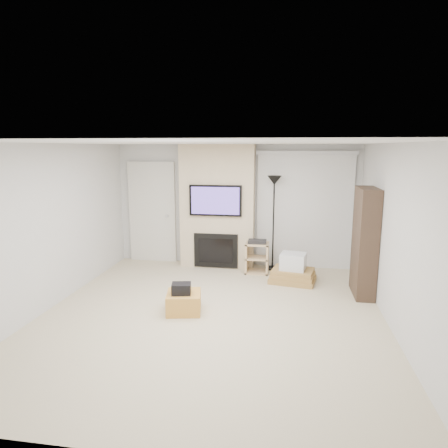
% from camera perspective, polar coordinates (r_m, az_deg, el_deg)
% --- Properties ---
extents(floor, '(5.00, 5.50, 0.00)m').
position_cam_1_polar(floor, '(6.02, -1.85, -13.00)').
color(floor, beige).
rests_on(floor, ground).
extents(ceiling, '(5.00, 5.50, 0.00)m').
position_cam_1_polar(ceiling, '(5.50, -2.01, 11.54)').
color(ceiling, white).
rests_on(ceiling, wall_back).
extents(wall_back, '(5.00, 0.00, 2.50)m').
position_cam_1_polar(wall_back, '(8.30, 1.69, 2.68)').
color(wall_back, silver).
rests_on(wall_back, ground).
extents(wall_front, '(5.00, 0.00, 2.50)m').
position_cam_1_polar(wall_front, '(3.09, -11.88, -11.98)').
color(wall_front, silver).
rests_on(wall_front, ground).
extents(wall_left, '(0.00, 5.50, 2.50)m').
position_cam_1_polar(wall_left, '(6.57, -23.85, -0.45)').
color(wall_left, silver).
rests_on(wall_left, ground).
extents(wall_right, '(0.00, 5.50, 2.50)m').
position_cam_1_polar(wall_right, '(5.72, 23.52, -2.02)').
color(wall_right, silver).
rests_on(wall_right, ground).
extents(hvac_vent, '(0.35, 0.18, 0.01)m').
position_cam_1_polar(hvac_vent, '(6.24, 3.11, 11.43)').
color(hvac_vent, silver).
rests_on(hvac_vent, ceiling).
extents(ottoman, '(0.59, 0.59, 0.30)m').
position_cam_1_polar(ottoman, '(6.13, -5.76, -11.06)').
color(ottoman, gold).
rests_on(ottoman, floor).
extents(black_bag, '(0.32, 0.27, 0.16)m').
position_cam_1_polar(black_bag, '(6.02, -6.12, -9.17)').
color(black_bag, black).
rests_on(black_bag, ottoman).
extents(fireplace_wall, '(1.50, 0.47, 2.50)m').
position_cam_1_polar(fireplace_wall, '(8.15, -0.95, 2.43)').
color(fireplace_wall, beige).
rests_on(fireplace_wall, floor).
extents(entry_door, '(1.02, 0.11, 2.14)m').
position_cam_1_polar(entry_door, '(8.71, -10.18, 1.60)').
color(entry_door, silver).
rests_on(entry_door, floor).
extents(vertical_blinds, '(1.98, 0.10, 2.37)m').
position_cam_1_polar(vertical_blinds, '(8.19, 11.41, 2.52)').
color(vertical_blinds, silver).
rests_on(vertical_blinds, floor).
extents(floor_lamp, '(0.28, 0.28, 1.89)m').
position_cam_1_polar(floor_lamp, '(7.94, 7.16, 3.97)').
color(floor_lamp, black).
rests_on(floor_lamp, floor).
extents(av_stand, '(0.45, 0.38, 0.66)m').
position_cam_1_polar(av_stand, '(7.89, 4.74, -4.51)').
color(av_stand, '#DEBB89').
rests_on(av_stand, floor).
extents(box_stack, '(0.90, 0.74, 0.54)m').
position_cam_1_polar(box_stack, '(7.47, 9.80, -6.66)').
color(box_stack, '#AE8346').
rests_on(box_stack, floor).
extents(bookshelf, '(0.30, 0.80, 1.80)m').
position_cam_1_polar(bookshelf, '(6.97, 19.47, -2.47)').
color(bookshelf, '#35261C').
rests_on(bookshelf, floor).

